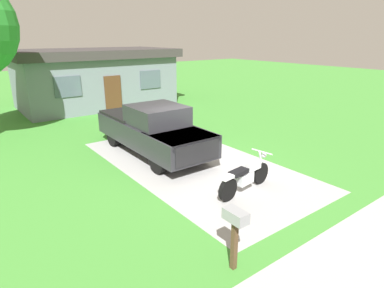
{
  "coord_description": "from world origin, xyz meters",
  "views": [
    {
      "loc": [
        -6.41,
        -8.4,
        4.26
      ],
      "look_at": [
        -0.34,
        -0.34,
        0.9
      ],
      "focal_mm": 30.37,
      "sensor_mm": 36.0,
      "label": 1
    }
  ],
  "objects_px": {
    "motorcycle": "(246,176)",
    "neighbor_house": "(96,77)",
    "pickup_truck": "(152,129)",
    "mailbox": "(235,224)"
  },
  "relations": [
    {
      "from": "motorcycle",
      "to": "neighbor_house",
      "type": "bearing_deg",
      "value": 84.69
    },
    {
      "from": "pickup_truck",
      "to": "mailbox",
      "type": "bearing_deg",
      "value": -107.51
    },
    {
      "from": "motorcycle",
      "to": "pickup_truck",
      "type": "bearing_deg",
      "value": 95.84
    },
    {
      "from": "motorcycle",
      "to": "pickup_truck",
      "type": "relative_size",
      "value": 0.39
    },
    {
      "from": "motorcycle",
      "to": "mailbox",
      "type": "height_order",
      "value": "mailbox"
    },
    {
      "from": "pickup_truck",
      "to": "neighbor_house",
      "type": "distance_m",
      "value": 10.22
    },
    {
      "from": "motorcycle",
      "to": "mailbox",
      "type": "distance_m",
      "value": 3.39
    },
    {
      "from": "motorcycle",
      "to": "pickup_truck",
      "type": "xyz_separation_m",
      "value": [
        -0.46,
        4.47,
        0.48
      ]
    },
    {
      "from": "motorcycle",
      "to": "neighbor_house",
      "type": "relative_size",
      "value": 0.23
    },
    {
      "from": "mailbox",
      "to": "motorcycle",
      "type": "bearing_deg",
      "value": 40.44
    }
  ]
}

